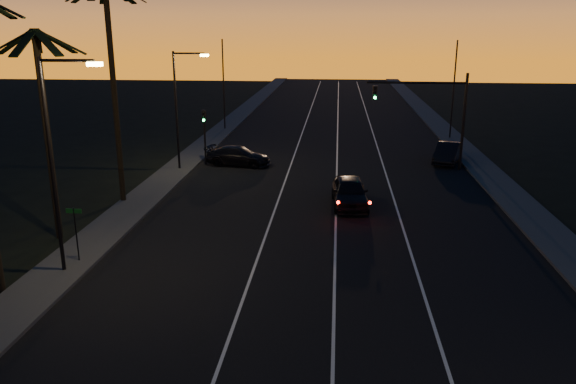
# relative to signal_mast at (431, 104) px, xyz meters

# --- Properties ---
(road) EXTENTS (20.00, 170.00, 0.01)m
(road) POSITION_rel_signal_mast_xyz_m (-7.14, -9.99, -4.78)
(road) COLOR black
(road) RESTS_ON ground
(sidewalk_left) EXTENTS (2.40, 170.00, 0.16)m
(sidewalk_left) POSITION_rel_signal_mast_xyz_m (-18.34, -9.99, -4.70)
(sidewalk_left) COLOR #373734
(sidewalk_left) RESTS_ON ground
(sidewalk_right) EXTENTS (2.40, 170.00, 0.16)m
(sidewalk_right) POSITION_rel_signal_mast_xyz_m (4.06, -9.99, -4.70)
(sidewalk_right) COLOR #373734
(sidewalk_right) RESTS_ON ground
(lane_stripe_left) EXTENTS (0.12, 160.00, 0.01)m
(lane_stripe_left) POSITION_rel_signal_mast_xyz_m (-10.14, -9.99, -4.76)
(lane_stripe_left) COLOR silver
(lane_stripe_left) RESTS_ON road
(lane_stripe_mid) EXTENTS (0.12, 160.00, 0.01)m
(lane_stripe_mid) POSITION_rel_signal_mast_xyz_m (-6.64, -9.99, -4.76)
(lane_stripe_mid) COLOR silver
(lane_stripe_mid) RESTS_ON road
(lane_stripe_right) EXTENTS (0.12, 160.00, 0.01)m
(lane_stripe_right) POSITION_rel_signal_mast_xyz_m (-3.14, -9.99, -4.76)
(lane_stripe_right) COLOR silver
(lane_stripe_right) RESTS_ON road
(palm_mid) EXTENTS (4.25, 4.16, 10.03)m
(palm_mid) POSITION_rel_signal_mast_xyz_m (-20.34, -15.99, 1.47)
(palm_mid) COLOR black
(palm_mid) RESTS_ON ground
(palm_far) EXTENTS (4.25, 4.16, 12.53)m
(palm_far) POSITION_rel_signal_mast_xyz_m (-19.34, -9.99, 2.83)
(palm_far) COLOR black
(palm_far) RESTS_ON ground
(streetlight_left_near) EXTENTS (2.55, 0.26, 9.00)m
(streetlight_left_near) POSITION_rel_signal_mast_xyz_m (-17.84, -19.99, 0.54)
(streetlight_left_near) COLOR black
(streetlight_left_near) RESTS_ON ground
(streetlight_left_far) EXTENTS (2.55, 0.26, 8.50)m
(streetlight_left_far) POSITION_rel_signal_mast_xyz_m (-17.82, -1.99, 0.28)
(streetlight_left_far) COLOR black
(streetlight_left_far) RESTS_ON ground
(street_sign) EXTENTS (0.70, 0.06, 2.60)m
(street_sign) POSITION_rel_signal_mast_xyz_m (-17.94, -18.99, -3.13)
(street_sign) COLOR black
(street_sign) RESTS_ON ground
(signal_mast) EXTENTS (7.10, 0.41, 7.00)m
(signal_mast) POSITION_rel_signal_mast_xyz_m (0.00, 0.00, 0.00)
(signal_mast) COLOR black
(signal_mast) RESTS_ON ground
(signal_post) EXTENTS (0.28, 0.37, 4.20)m
(signal_post) POSITION_rel_signal_mast_xyz_m (-16.64, -0.01, -1.89)
(signal_post) COLOR black
(signal_post) RESTS_ON ground
(far_pole_left) EXTENTS (0.14, 0.14, 9.00)m
(far_pole_left) POSITION_rel_signal_mast_xyz_m (-18.14, 15.01, -0.28)
(far_pole_left) COLOR black
(far_pole_left) RESTS_ON ground
(far_pole_right) EXTENTS (0.14, 0.14, 9.00)m
(far_pole_right) POSITION_rel_signal_mast_xyz_m (3.86, 12.01, -0.28)
(far_pole_right) COLOR black
(far_pole_right) RESTS_ON ground
(lead_car) EXTENTS (2.27, 5.60, 1.68)m
(lead_car) POSITION_rel_signal_mast_xyz_m (-5.87, -9.50, -3.93)
(lead_car) COLOR black
(lead_car) RESTS_ON road
(right_car) EXTENTS (3.03, 4.95, 1.54)m
(right_car) POSITION_rel_signal_mast_xyz_m (1.86, 2.20, -4.00)
(right_car) COLOR black
(right_car) RESTS_ON road
(cross_car) EXTENTS (5.16, 2.78, 1.42)m
(cross_car) POSITION_rel_signal_mast_xyz_m (-14.09, -0.08, -4.06)
(cross_car) COLOR black
(cross_car) RESTS_ON road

